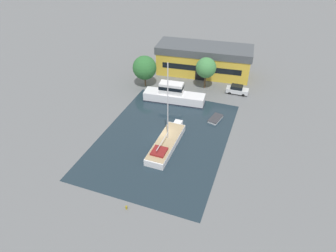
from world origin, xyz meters
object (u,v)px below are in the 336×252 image
at_px(warehouse_building, 204,60).
at_px(small_dinghy, 216,119).
at_px(sailboat_moored, 166,143).
at_px(motor_cruiser, 173,95).
at_px(quay_tree_by_water, 145,68).
at_px(parked_car, 237,90).
at_px(quay_tree_near_building, 206,68).

bearing_deg(warehouse_building, small_dinghy, -74.22).
height_order(warehouse_building, sailboat_moored, sailboat_moored).
bearing_deg(sailboat_moored, motor_cruiser, 105.22).
height_order(motor_cruiser, small_dinghy, motor_cruiser).
distance_m(quay_tree_by_water, motor_cruiser, 9.41).
distance_m(parked_car, motor_cruiser, 13.62).
xyz_separation_m(motor_cruiser, small_dinghy, (9.36, -3.58, -1.20)).
bearing_deg(quay_tree_by_water, small_dinghy, -24.37).
distance_m(warehouse_building, quay_tree_by_water, 14.52).
bearing_deg(warehouse_building, parked_car, -43.33).
relative_size(warehouse_building, quay_tree_near_building, 3.24).
bearing_deg(small_dinghy, quay_tree_near_building, 126.43).
xyz_separation_m(parked_car, sailboat_moored, (-7.65, -21.28, -0.20)).
relative_size(quay_tree_near_building, quay_tree_by_water, 1.01).
relative_size(quay_tree_by_water, small_dinghy, 1.87).
height_order(quay_tree_near_building, motor_cruiser, quay_tree_near_building).
relative_size(parked_car, small_dinghy, 1.27).
bearing_deg(small_dinghy, motor_cruiser, 171.66).
xyz_separation_m(quay_tree_by_water, small_dinghy, (17.30, -7.84, -3.91)).
relative_size(parked_car, motor_cruiser, 0.37).
bearing_deg(parked_car, small_dinghy, -11.13).
distance_m(quay_tree_near_building, motor_cruiser, 9.41).
bearing_deg(warehouse_building, quay_tree_near_building, -78.23).
distance_m(motor_cruiser, small_dinghy, 10.10).
xyz_separation_m(quay_tree_by_water, parked_car, (19.23, 3.34, -3.27)).
bearing_deg(parked_car, sailboat_moored, -21.12).
height_order(quay_tree_near_building, small_dinghy, quay_tree_near_building).
distance_m(sailboat_moored, small_dinghy, 11.62).
bearing_deg(motor_cruiser, quay_tree_by_water, 56.28).
xyz_separation_m(quay_tree_near_building, sailboat_moored, (-0.75, -21.38, -3.94)).
bearing_deg(small_dinghy, warehouse_building, 124.08).
height_order(sailboat_moored, small_dinghy, sailboat_moored).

